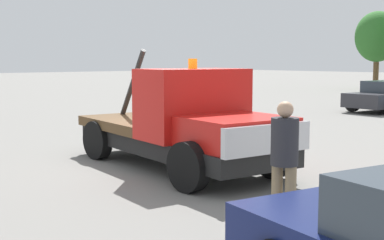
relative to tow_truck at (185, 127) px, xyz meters
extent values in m
plane|color=gray|center=(-0.34, 0.04, -0.90)|extent=(160.00, 160.00, 0.00)
cube|color=black|center=(-0.34, 0.04, -0.38)|extent=(5.71, 2.51, 0.35)
cube|color=red|center=(1.64, -0.19, 0.07)|extent=(1.75, 1.94, 0.55)
cube|color=silver|center=(2.46, -0.29, 0.04)|extent=(0.34, 1.87, 0.50)
cube|color=red|center=(0.27, -0.03, 0.49)|extent=(1.45, 2.21, 1.38)
cube|color=brown|center=(-1.71, 0.20, -0.09)|extent=(2.99, 2.39, 0.22)
cylinder|color=black|center=(-2.24, 0.27, 0.80)|extent=(1.19, 0.26, 1.63)
cylinder|color=orange|center=(0.27, -0.03, 1.28)|extent=(0.18, 0.18, 0.20)
cylinder|color=black|center=(1.68, 0.79, -0.46)|extent=(0.88, 0.26, 0.88)
cylinder|color=black|center=(1.44, -1.17, -0.46)|extent=(0.88, 0.26, 0.88)
cylinder|color=black|center=(-2.00, 1.23, -0.46)|extent=(0.88, 0.26, 0.88)
cylinder|color=black|center=(-2.24, -0.73, -0.46)|extent=(0.88, 0.26, 0.88)
cylinder|color=#847051|center=(3.76, -1.32, -0.49)|extent=(0.16, 0.16, 0.83)
cylinder|color=#847051|center=(3.56, -1.36, -0.49)|extent=(0.16, 0.16, 0.83)
cylinder|color=#28282D|center=(3.66, -1.34, 0.25)|extent=(0.38, 0.38, 0.66)
sphere|color=tan|center=(3.66, -1.34, 0.69)|extent=(0.22, 0.22, 0.22)
cylinder|color=black|center=(-4.63, 13.54, -0.56)|extent=(0.68, 0.22, 0.68)
cylinder|color=brown|center=(-13.48, 30.77, 0.13)|extent=(0.42, 0.42, 2.08)
ellipsoid|color=#2D6B28|center=(-13.48, 30.77, 3.10)|extent=(3.32, 3.32, 3.86)
camera|label=1|loc=(8.25, -7.03, 1.37)|focal=50.00mm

